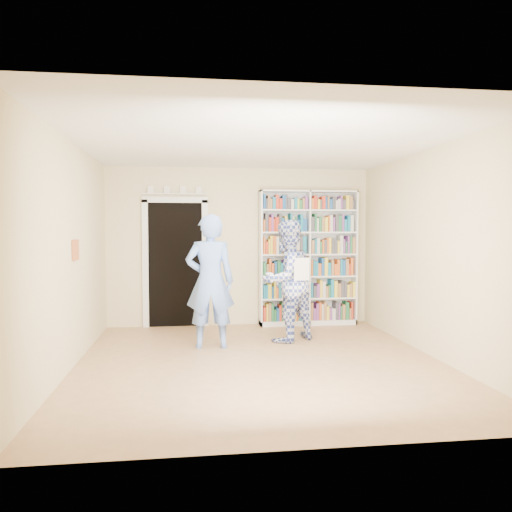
{
  "coord_description": "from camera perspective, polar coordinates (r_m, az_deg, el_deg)",
  "views": [
    {
      "loc": [
        -0.86,
        -6.06,
        1.64
      ],
      "look_at": [
        0.07,
        0.9,
        1.27
      ],
      "focal_mm": 35.0,
      "sensor_mm": 36.0,
      "label": 1
    }
  ],
  "objects": [
    {
      "name": "floor",
      "position": [
        6.34,
        0.46,
        -12.01
      ],
      "size": [
        5.0,
        5.0,
        0.0
      ],
      "primitive_type": "plane",
      "color": "#9A704A",
      "rests_on": "ground"
    },
    {
      "name": "ceiling",
      "position": [
        6.21,
        0.47,
        12.8
      ],
      "size": [
        5.0,
        5.0,
        0.0
      ],
      "primitive_type": "plane",
      "rotation": [
        3.14,
        0.0,
        0.0
      ],
      "color": "white",
      "rests_on": "wall_back"
    },
    {
      "name": "wall_back",
      "position": [
        8.61,
        -1.86,
        1.05
      ],
      "size": [
        4.5,
        0.0,
        4.5
      ],
      "primitive_type": "plane",
      "rotation": [
        1.57,
        0.0,
        0.0
      ],
      "color": "beige",
      "rests_on": "floor"
    },
    {
      "name": "wall_left",
      "position": [
        6.23,
        -20.49,
        0.12
      ],
      "size": [
        0.0,
        5.0,
        5.0
      ],
      "primitive_type": "plane",
      "rotation": [
        1.57,
        0.0,
        1.57
      ],
      "color": "beige",
      "rests_on": "floor"
    },
    {
      "name": "wall_right",
      "position": [
        6.82,
        19.53,
        0.37
      ],
      "size": [
        0.0,
        5.0,
        5.0
      ],
      "primitive_type": "plane",
      "rotation": [
        1.57,
        0.0,
        -1.57
      ],
      "color": "beige",
      "rests_on": "floor"
    },
    {
      "name": "bookshelf",
      "position": [
        8.66,
        5.96,
        -0.14
      ],
      "size": [
        1.68,
        0.32,
        2.32
      ],
      "rotation": [
        0.0,
        0.0,
        -0.22
      ],
      "color": "white",
      "rests_on": "floor"
    },
    {
      "name": "doorway",
      "position": [
        8.56,
        -9.2,
        -0.14
      ],
      "size": [
        1.1,
        0.08,
        2.43
      ],
      "color": "black",
      "rests_on": "floor"
    },
    {
      "name": "wall_art",
      "position": [
        6.42,
        -19.93,
        0.65
      ],
      "size": [
        0.03,
        0.25,
        0.25
      ],
      "primitive_type": "cube",
      "color": "brown",
      "rests_on": "wall_left"
    },
    {
      "name": "man_blue",
      "position": [
        6.96,
        -5.28,
        -2.89
      ],
      "size": [
        0.69,
        0.47,
        1.86
      ],
      "primitive_type": "imported",
      "rotation": [
        0.0,
        0.0,
        3.1
      ],
      "color": "#6890E7",
      "rests_on": "floor"
    },
    {
      "name": "man_plaid",
      "position": [
        7.36,
        3.51,
        -2.84
      ],
      "size": [
        1.1,
        1.04,
        1.79
      ],
      "primitive_type": "imported",
      "rotation": [
        0.0,
        0.0,
        3.71
      ],
      "color": "#2F3F91",
      "rests_on": "floor"
    },
    {
      "name": "paper_sheet",
      "position": [
        7.11,
        5.23,
        -1.51
      ],
      "size": [
        0.23,
        0.03,
        0.32
      ],
      "primitive_type": "cube",
      "rotation": [
        0.0,
        0.0,
        0.11
      ],
      "color": "white",
      "rests_on": "man_plaid"
    }
  ]
}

